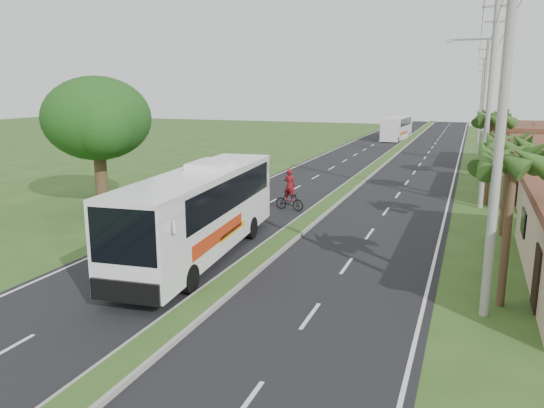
% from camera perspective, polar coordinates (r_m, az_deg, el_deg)
% --- Properties ---
extents(ground, '(180.00, 180.00, 0.00)m').
position_cam_1_polar(ground, '(17.92, -6.84, -10.29)').
color(ground, '#304C1B').
rests_on(ground, ground).
extents(road_asphalt, '(14.00, 160.00, 0.02)m').
position_cam_1_polar(road_asphalt, '(36.13, 7.87, 1.33)').
color(road_asphalt, black).
rests_on(road_asphalt, ground).
extents(median_strip, '(1.20, 160.00, 0.18)m').
position_cam_1_polar(median_strip, '(36.11, 7.87, 1.48)').
color(median_strip, gray).
rests_on(median_strip, ground).
extents(lane_edge_left, '(0.12, 160.00, 0.01)m').
position_cam_1_polar(lane_edge_left, '(38.13, -1.99, 2.01)').
color(lane_edge_left, silver).
rests_on(lane_edge_left, ground).
extents(lane_edge_right, '(0.12, 160.00, 0.01)m').
position_cam_1_polar(lane_edge_right, '(35.31, 18.52, 0.52)').
color(lane_edge_right, silver).
rests_on(lane_edge_right, ground).
extents(palm_verge_a, '(2.40, 2.40, 5.45)m').
position_cam_1_polar(palm_verge_a, '(17.79, 24.59, 4.36)').
color(palm_verge_a, '#473321').
rests_on(palm_verge_a, ground).
extents(palm_verge_b, '(2.40, 2.40, 5.05)m').
position_cam_1_polar(palm_verge_b, '(26.79, 24.21, 5.92)').
color(palm_verge_b, '#473321').
rests_on(palm_verge_b, ground).
extents(palm_verge_c, '(2.40, 2.40, 5.85)m').
position_cam_1_polar(palm_verge_c, '(33.68, 22.65, 8.48)').
color(palm_verge_c, '#473321').
rests_on(palm_verge_c, ground).
extents(palm_verge_d, '(2.40, 2.40, 5.25)m').
position_cam_1_polar(palm_verge_d, '(42.71, 22.94, 8.32)').
color(palm_verge_d, '#473321').
rests_on(palm_verge_d, ground).
extents(shade_tree, '(6.30, 6.00, 7.54)m').
position_cam_1_polar(shade_tree, '(31.69, -18.42, 8.43)').
color(shade_tree, '#473321').
rests_on(shade_tree, ground).
extents(utility_pole_a, '(1.60, 0.28, 11.00)m').
position_cam_1_polar(utility_pole_a, '(16.68, 23.37, 7.23)').
color(utility_pole_a, gray).
rests_on(utility_pole_a, ground).
extents(utility_pole_b, '(3.20, 0.28, 12.00)m').
position_cam_1_polar(utility_pole_b, '(32.63, 22.29, 10.41)').
color(utility_pole_b, gray).
rests_on(utility_pole_b, ground).
extents(utility_pole_c, '(1.60, 0.28, 11.00)m').
position_cam_1_polar(utility_pole_c, '(52.63, 21.81, 10.24)').
color(utility_pole_c, gray).
rests_on(utility_pole_c, ground).
extents(utility_pole_d, '(1.60, 0.28, 10.50)m').
position_cam_1_polar(utility_pole_d, '(72.63, 21.59, 10.42)').
color(utility_pole_d, gray).
rests_on(utility_pole_d, ground).
extents(coach_bus_main, '(3.58, 12.12, 3.86)m').
position_cam_1_polar(coach_bus_main, '(21.77, -7.61, -0.33)').
color(coach_bus_main, white).
rests_on(coach_bus_main, ground).
extents(coach_bus_far, '(2.86, 10.33, 2.98)m').
position_cam_1_polar(coach_bus_far, '(73.93, 13.29, 8.07)').
color(coach_bus_far, white).
rests_on(coach_bus_far, ground).
extents(motorcyclist, '(1.87, 0.86, 2.40)m').
position_cam_1_polar(motorcyclist, '(30.15, 1.91, 0.91)').
color(motorcyclist, black).
rests_on(motorcyclist, ground).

